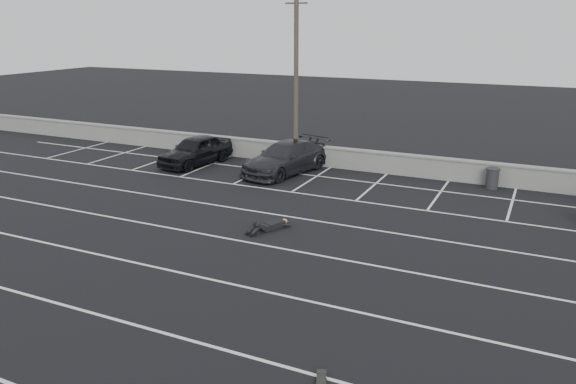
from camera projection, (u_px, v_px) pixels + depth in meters
The scene contains 8 objects.
ground at pixel (141, 264), 17.53m from camera, with size 120.00×120.00×0.00m, color black.
seawall at pixel (314, 155), 29.48m from camera, with size 50.00×0.45×1.06m.
stall_lines at pixel (215, 220), 21.37m from camera, with size 36.00×20.05×0.01m.
car_left at pixel (196, 150), 29.53m from camera, with size 1.82×4.51×1.54m, color black.
car_right at pixel (286, 158), 27.88m from camera, with size 2.15×5.29×1.54m, color #24242A.
utility_pole at pixel (296, 81), 27.95m from camera, with size 1.16×0.23×8.68m.
trash_bin at pixel (492, 178), 25.36m from camera, with size 0.81×0.81×0.94m.
person at pixel (274, 222), 20.53m from camera, with size 1.75×2.55×0.47m, color black, non-canonical shape.
Camera 1 is at (11.02, -12.61, 7.27)m, focal length 35.00 mm.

